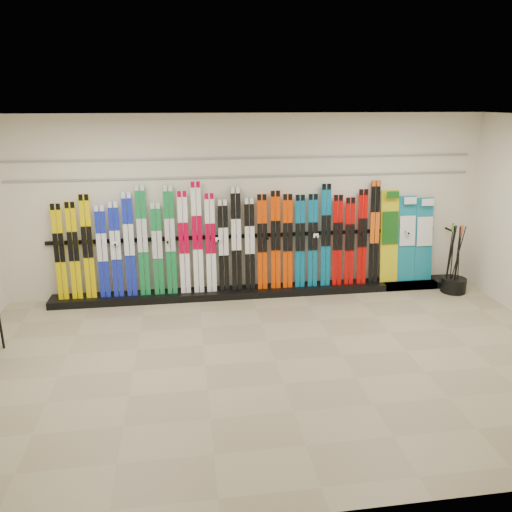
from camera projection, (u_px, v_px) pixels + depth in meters
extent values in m
plane|color=gray|center=(275.00, 360.00, 6.39)|extent=(8.00, 8.00, 0.00)
plane|color=beige|center=(249.00, 206.00, 8.30)|extent=(8.00, 0.00, 8.00)
plane|color=silver|center=(278.00, 118.00, 5.50)|extent=(8.00, 8.00, 0.00)
cube|color=black|center=(264.00, 291.00, 8.56)|extent=(8.00, 0.40, 0.12)
cube|color=#D5BA00|center=(60.00, 252.00, 7.88)|extent=(0.17, 0.16, 1.54)
cube|color=#D5BA00|center=(74.00, 251.00, 7.91)|extent=(0.17, 0.16, 1.56)
cube|color=#D5BA00|center=(88.00, 247.00, 7.92)|extent=(0.17, 0.17, 1.68)
cube|color=#1323A9|center=(102.00, 252.00, 7.97)|extent=(0.17, 0.15, 1.50)
cube|color=#1323A9|center=(116.00, 250.00, 8.00)|extent=(0.17, 0.16, 1.56)
cube|color=#1323A9|center=(129.00, 245.00, 8.01)|extent=(0.17, 0.17, 1.70)
cube|color=#117135|center=(143.00, 241.00, 8.03)|extent=(0.17, 0.18, 1.81)
cube|color=#117135|center=(157.00, 249.00, 8.09)|extent=(0.17, 0.16, 1.52)
cube|color=#117135|center=(170.00, 240.00, 8.09)|extent=(0.17, 0.18, 1.79)
cube|color=white|center=(184.00, 243.00, 8.13)|extent=(0.17, 0.17, 1.69)
cube|color=white|center=(197.00, 238.00, 8.15)|extent=(0.17, 0.19, 1.83)
cube|color=white|center=(211.00, 243.00, 8.20)|extent=(0.17, 0.17, 1.64)
cube|color=black|center=(224.00, 246.00, 8.24)|extent=(0.17, 0.16, 1.54)
cube|color=black|center=(236.00, 240.00, 8.25)|extent=(0.17, 0.18, 1.73)
cube|color=black|center=(250.00, 245.00, 8.30)|extent=(0.17, 0.16, 1.55)
cube|color=#D93800|center=(262.00, 242.00, 8.32)|extent=(0.17, 0.16, 1.60)
cube|color=#D93800|center=(276.00, 240.00, 8.35)|extent=(0.17, 0.17, 1.66)
cube|color=#D93800|center=(288.00, 242.00, 8.38)|extent=(0.17, 0.16, 1.59)
cube|color=#055981|center=(300.00, 242.00, 8.41)|extent=(0.17, 0.16, 1.58)
cube|color=#055981|center=(313.00, 241.00, 8.44)|extent=(0.17, 0.16, 1.59)
cube|color=#055981|center=(326.00, 236.00, 8.46)|extent=(0.17, 0.18, 1.75)
cube|color=#B00603|center=(338.00, 241.00, 8.50)|extent=(0.17, 0.16, 1.56)
cube|color=#B00603|center=(349.00, 242.00, 8.54)|extent=(0.17, 0.16, 1.51)
cube|color=#B00603|center=(362.00, 237.00, 8.56)|extent=(0.17, 0.17, 1.64)
cube|color=black|center=(374.00, 233.00, 8.57)|extent=(0.17, 0.18, 1.78)
cube|color=gold|center=(389.00, 237.00, 8.69)|extent=(0.32, 0.25, 1.60)
cube|color=#14728C|center=(407.00, 239.00, 8.74)|extent=(0.31, 0.23, 1.49)
cube|color=#14728C|center=(424.00, 239.00, 8.79)|extent=(0.32, 0.23, 1.46)
cylinder|color=black|center=(453.00, 285.00, 8.65)|extent=(0.42, 0.42, 0.25)
cylinder|color=black|center=(456.00, 261.00, 8.36)|extent=(0.05, 0.05, 1.18)
cylinder|color=black|center=(458.00, 260.00, 8.43)|extent=(0.07, 0.10, 1.18)
cylinder|color=black|center=(459.00, 259.00, 8.45)|extent=(0.15, 0.06, 1.17)
cylinder|color=black|center=(450.00, 259.00, 8.47)|extent=(0.04, 0.12, 1.18)
cylinder|color=black|center=(457.00, 259.00, 8.47)|extent=(0.12, 0.14, 1.17)
cylinder|color=black|center=(450.00, 258.00, 8.51)|extent=(0.04, 0.08, 1.18)
cylinder|color=black|center=(452.00, 259.00, 8.48)|extent=(0.11, 0.09, 1.18)
cylinder|color=black|center=(449.00, 256.00, 8.61)|extent=(0.02, 0.06, 1.18)
cube|color=gray|center=(249.00, 176.00, 8.14)|extent=(7.60, 0.02, 0.03)
cube|color=gray|center=(249.00, 158.00, 8.05)|extent=(7.60, 0.02, 0.03)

